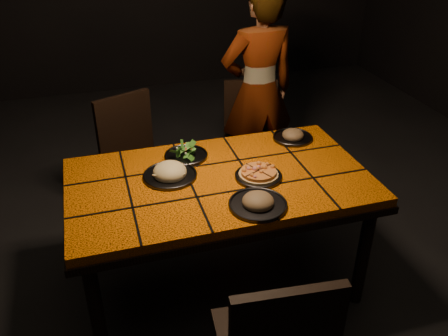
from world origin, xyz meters
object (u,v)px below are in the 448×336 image
object	(u,v)px
diner	(258,91)
chair_far_left	(134,152)
plate_pizza	(258,175)
dining_table	(219,190)
plate_pasta	(170,173)
chair_far_right	(251,132)

from	to	relation	value
diner	chair_far_left	bearing A→B (deg)	5.74
chair_far_left	plate_pizza	bearing A→B (deg)	-80.57
dining_table	plate_pasta	world-z (taller)	plate_pasta
plate_pizza	dining_table	bearing A→B (deg)	163.07
chair_far_right	plate_pasta	world-z (taller)	chair_far_right
dining_table	plate_pasta	distance (m)	0.28
chair_far_left	chair_far_right	distance (m)	0.90
chair_far_right	plate_pasta	distance (m)	1.19
diner	chair_far_right	bearing A→B (deg)	39.16
chair_far_left	diner	distance (m)	1.02
plate_pasta	diner	bearing A→B (deg)	47.84
diner	plate_pasta	distance (m)	1.26
chair_far_left	chair_far_right	bearing A→B (deg)	-16.16
chair_far_left	plate_pasta	distance (m)	0.82
dining_table	chair_far_right	distance (m)	1.10
plate_pizza	chair_far_left	bearing A→B (deg)	121.84
chair_far_left	dining_table	bearing A→B (deg)	-89.15
dining_table	plate_pizza	xyz separation A→B (m)	(0.20, -0.06, 0.10)
chair_far_left	plate_pasta	world-z (taller)	chair_far_left
dining_table	plate_pizza	distance (m)	0.23
dining_table	plate_pasta	bearing A→B (deg)	161.92
dining_table	diner	xyz separation A→B (m)	(0.60, 1.02, 0.12)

